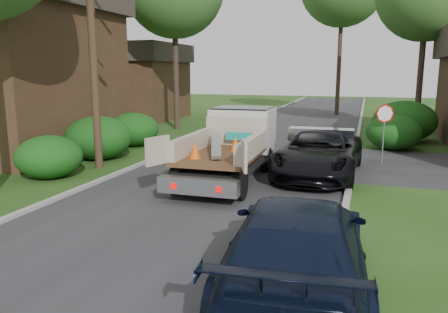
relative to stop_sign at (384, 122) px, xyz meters
name	(u,v)px	position (x,y,z in m)	size (l,w,h in m)	color
ground	(173,223)	(-5.20, -9.00, -1.78)	(120.00, 120.00, 0.00)	#204212
road	(263,153)	(-5.20, 1.00, -1.77)	(8.00, 90.00, 0.02)	#28282B
curb_left	(182,147)	(-9.30, 1.00, -1.72)	(0.20, 90.00, 0.12)	#9E9E99
curb_right	(354,157)	(-1.10, 1.00, -1.72)	(0.20, 90.00, 0.12)	#9E9E99
stop_sign	(384,122)	(0.00, 0.00, 0.00)	(0.71, 0.32, 2.48)	slate
utility_pole	(92,33)	(-10.68, -4.02, 3.40)	(2.42, 1.25, 10.00)	#382619
house_left_far	(133,80)	(-18.70, 13.00, 1.27)	(7.56, 7.56, 6.00)	#3C2818
hedge_left_a	(49,157)	(-11.40, -6.00, -1.01)	(2.34, 2.34, 1.53)	#0F3E0E
hedge_left_b	(98,138)	(-11.70, -2.50, -0.84)	(2.86, 2.86, 1.87)	#0F3E0E
hedge_left_c	(133,129)	(-12.00, 1.00, -0.93)	(2.60, 2.60, 1.70)	#0F3E0E
hedge_right_a	(393,132)	(0.60, 4.00, -0.93)	(2.60, 2.60, 1.70)	#0F3E0E
hedge_right_b	(405,121)	(1.30, 7.00, -0.67)	(3.38, 3.38, 2.21)	#0F3E0E
flatbed_truck	(235,140)	(-5.20, -3.53, -0.47)	(2.98, 6.41, 2.41)	black
black_pickup	(319,153)	(-2.26, -2.64, -0.95)	(2.75, 5.96, 1.66)	black
navy_suv	(297,245)	(-1.70, -11.50, -0.95)	(2.33, 5.72, 1.66)	black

